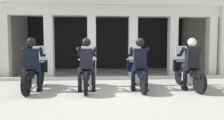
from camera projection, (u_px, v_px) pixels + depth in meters
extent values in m
plane|color=#A8A59E|center=(107.00, 75.00, 9.37)|extent=(80.00, 80.00, 0.00)
cube|color=black|center=(107.00, 43.00, 12.38)|extent=(9.75, 0.24, 3.03)
cube|color=silver|center=(112.00, 11.00, 8.58)|extent=(9.75, 0.36, 0.44)
cube|color=silver|center=(110.00, 11.00, 10.34)|extent=(9.75, 4.29, 0.16)
cube|color=silver|center=(13.00, 43.00, 10.07)|extent=(0.30, 4.29, 3.03)
cube|color=silver|center=(199.00, 43.00, 10.83)|extent=(0.30, 4.29, 3.03)
cube|color=silver|center=(5.00, 47.00, 8.33)|extent=(0.35, 0.36, 2.59)
cube|color=silver|center=(49.00, 47.00, 8.47)|extent=(0.35, 0.36, 2.59)
cube|color=silver|center=(92.00, 47.00, 8.61)|extent=(0.35, 0.36, 2.59)
cube|color=silver|center=(133.00, 47.00, 8.75)|extent=(0.35, 0.36, 2.59)
cube|color=silver|center=(173.00, 47.00, 8.89)|extent=(0.35, 0.36, 2.59)
cube|color=silver|center=(211.00, 47.00, 9.03)|extent=(0.35, 0.36, 2.59)
cube|color=#B7B5AD|center=(113.00, 78.00, 8.27)|extent=(9.35, 0.24, 0.12)
cylinder|color=black|center=(40.00, 76.00, 6.88)|extent=(0.09, 0.64, 0.64)
cylinder|color=black|center=(26.00, 84.00, 5.49)|extent=(0.09, 0.64, 0.64)
cube|color=black|center=(40.00, 70.00, 6.87)|extent=(0.14, 0.44, 0.08)
cube|color=silver|center=(34.00, 79.00, 6.13)|extent=(0.28, 0.44, 0.28)
cube|color=black|center=(34.00, 74.00, 6.17)|extent=(0.18, 1.24, 0.16)
ellipsoid|color=#1E2338|center=(36.00, 67.00, 6.38)|extent=(0.26, 0.48, 0.22)
cube|color=black|center=(32.00, 72.00, 5.99)|extent=(0.24, 0.52, 0.10)
cube|color=black|center=(27.00, 77.00, 5.54)|extent=(0.16, 0.48, 0.10)
cylinder|color=silver|center=(40.00, 70.00, 6.81)|extent=(0.05, 0.24, 0.53)
cube|color=black|center=(39.00, 66.00, 6.74)|extent=(0.52, 0.16, 0.44)
sphere|color=silver|center=(40.00, 65.00, 6.84)|extent=(0.18, 0.18, 0.18)
cube|color=silver|center=(39.00, 54.00, 6.69)|extent=(0.40, 0.14, 0.54)
cylinder|color=silver|center=(38.00, 60.00, 6.62)|extent=(0.62, 0.04, 0.04)
cylinder|color=silver|center=(34.00, 87.00, 5.81)|extent=(0.07, 0.55, 0.07)
cube|color=black|center=(32.00, 59.00, 5.94)|extent=(0.36, 0.22, 0.60)
cube|color=#14193F|center=(33.00, 58.00, 6.06)|extent=(0.05, 0.02, 0.32)
sphere|color=#936B51|center=(31.00, 43.00, 5.93)|extent=(0.21, 0.21, 0.21)
sphere|color=black|center=(31.00, 42.00, 5.93)|extent=(0.26, 0.26, 0.26)
cylinder|color=black|center=(37.00, 69.00, 6.00)|extent=(0.26, 0.29, 0.17)
cylinder|color=black|center=(39.00, 79.00, 6.02)|extent=(0.12, 0.12, 0.53)
cube|color=black|center=(40.00, 89.00, 6.05)|extent=(0.11, 0.26, 0.12)
cylinder|color=black|center=(27.00, 69.00, 5.97)|extent=(0.26, 0.29, 0.17)
cylinder|color=black|center=(25.00, 79.00, 5.99)|extent=(0.12, 0.12, 0.53)
cube|color=black|center=(26.00, 90.00, 6.02)|extent=(0.11, 0.26, 0.12)
cylinder|color=black|center=(41.00, 52.00, 6.18)|extent=(0.19, 0.48, 0.31)
sphere|color=black|center=(44.00, 55.00, 6.40)|extent=(0.09, 0.09, 0.09)
cylinder|color=black|center=(26.00, 52.00, 6.14)|extent=(0.19, 0.48, 0.31)
sphere|color=black|center=(27.00, 55.00, 6.36)|extent=(0.09, 0.09, 0.09)
cylinder|color=black|center=(88.00, 76.00, 6.92)|extent=(0.09, 0.64, 0.64)
cylinder|color=black|center=(86.00, 84.00, 5.53)|extent=(0.09, 0.64, 0.64)
cube|color=black|center=(88.00, 70.00, 6.91)|extent=(0.14, 0.44, 0.08)
cube|color=silver|center=(87.00, 78.00, 6.17)|extent=(0.28, 0.44, 0.28)
cube|color=black|center=(87.00, 74.00, 6.21)|extent=(0.18, 1.24, 0.16)
ellipsoid|color=#B2B2B7|center=(87.00, 67.00, 6.42)|extent=(0.26, 0.48, 0.22)
cube|color=black|center=(87.00, 72.00, 6.03)|extent=(0.24, 0.52, 0.10)
cube|color=black|center=(86.00, 77.00, 5.58)|extent=(0.16, 0.48, 0.10)
cylinder|color=silver|center=(88.00, 69.00, 6.85)|extent=(0.05, 0.24, 0.53)
cube|color=black|center=(88.00, 65.00, 6.78)|extent=(0.52, 0.16, 0.44)
sphere|color=silver|center=(88.00, 65.00, 6.88)|extent=(0.18, 0.18, 0.18)
cube|color=silver|center=(87.00, 54.00, 6.73)|extent=(0.40, 0.14, 0.54)
cylinder|color=silver|center=(87.00, 60.00, 6.66)|extent=(0.62, 0.04, 0.04)
cylinder|color=silver|center=(91.00, 87.00, 5.85)|extent=(0.07, 0.55, 0.07)
cube|color=black|center=(86.00, 59.00, 5.98)|extent=(0.36, 0.22, 0.60)
cube|color=black|center=(87.00, 58.00, 6.10)|extent=(0.05, 0.02, 0.32)
sphere|color=tan|center=(86.00, 43.00, 5.97)|extent=(0.21, 0.21, 0.21)
sphere|color=black|center=(86.00, 42.00, 5.97)|extent=(0.26, 0.26, 0.26)
cylinder|color=black|center=(91.00, 69.00, 6.04)|extent=(0.26, 0.29, 0.17)
cylinder|color=black|center=(93.00, 78.00, 6.06)|extent=(0.12, 0.12, 0.53)
cube|color=black|center=(94.00, 89.00, 6.09)|extent=(0.11, 0.26, 0.12)
cylinder|color=black|center=(82.00, 69.00, 6.01)|extent=(0.26, 0.29, 0.17)
cylinder|color=black|center=(80.00, 79.00, 6.03)|extent=(0.12, 0.12, 0.53)
cube|color=black|center=(80.00, 89.00, 6.06)|extent=(0.11, 0.26, 0.12)
cylinder|color=black|center=(94.00, 52.00, 6.22)|extent=(0.19, 0.48, 0.31)
sphere|color=black|center=(95.00, 55.00, 6.44)|extent=(0.09, 0.09, 0.09)
cylinder|color=black|center=(79.00, 52.00, 6.18)|extent=(0.19, 0.48, 0.31)
sphere|color=black|center=(79.00, 55.00, 6.39)|extent=(0.09, 0.09, 0.09)
cylinder|color=black|center=(134.00, 76.00, 7.08)|extent=(0.09, 0.64, 0.64)
cylinder|color=black|center=(144.00, 83.00, 5.68)|extent=(0.09, 0.64, 0.64)
cube|color=black|center=(134.00, 70.00, 7.06)|extent=(0.14, 0.44, 0.08)
cube|color=silver|center=(139.00, 78.00, 6.33)|extent=(0.28, 0.44, 0.28)
cube|color=black|center=(138.00, 73.00, 6.37)|extent=(0.18, 1.24, 0.16)
ellipsoid|color=black|center=(137.00, 67.00, 6.57)|extent=(0.26, 0.48, 0.22)
cube|color=black|center=(140.00, 72.00, 6.18)|extent=(0.24, 0.52, 0.10)
cube|color=black|center=(143.00, 76.00, 5.73)|extent=(0.16, 0.48, 0.10)
cylinder|color=silver|center=(134.00, 69.00, 7.00)|extent=(0.05, 0.24, 0.53)
cube|color=black|center=(135.00, 65.00, 6.93)|extent=(0.52, 0.16, 0.44)
sphere|color=silver|center=(134.00, 64.00, 7.03)|extent=(0.18, 0.18, 0.18)
cube|color=silver|center=(135.00, 54.00, 6.89)|extent=(0.40, 0.14, 0.54)
cylinder|color=silver|center=(135.00, 59.00, 6.82)|extent=(0.62, 0.04, 0.04)
cylinder|color=silver|center=(145.00, 86.00, 6.00)|extent=(0.07, 0.55, 0.07)
cube|color=black|center=(140.00, 58.00, 6.14)|extent=(0.36, 0.22, 0.60)
cube|color=#591414|center=(139.00, 58.00, 6.26)|extent=(0.05, 0.02, 0.32)
sphere|color=#936B51|center=(140.00, 43.00, 6.13)|extent=(0.21, 0.21, 0.21)
sphere|color=black|center=(140.00, 42.00, 6.12)|extent=(0.26, 0.26, 0.26)
cylinder|color=black|center=(144.00, 69.00, 6.19)|extent=(0.26, 0.29, 0.17)
cylinder|color=black|center=(146.00, 78.00, 6.21)|extent=(0.12, 0.12, 0.53)
cube|color=black|center=(146.00, 88.00, 6.24)|extent=(0.11, 0.26, 0.12)
cylinder|color=black|center=(135.00, 69.00, 6.17)|extent=(0.26, 0.29, 0.17)
cylinder|color=black|center=(133.00, 78.00, 6.18)|extent=(0.12, 0.12, 0.53)
cube|color=black|center=(133.00, 88.00, 6.21)|extent=(0.11, 0.26, 0.12)
cylinder|color=black|center=(145.00, 52.00, 6.37)|extent=(0.19, 0.48, 0.31)
sphere|color=black|center=(145.00, 55.00, 6.59)|extent=(0.09, 0.09, 0.09)
cylinder|color=black|center=(131.00, 52.00, 6.34)|extent=(0.19, 0.48, 0.31)
sphere|color=black|center=(129.00, 55.00, 6.55)|extent=(0.09, 0.09, 0.09)
cylinder|color=black|center=(179.00, 75.00, 7.15)|extent=(0.09, 0.64, 0.64)
cylinder|color=black|center=(200.00, 82.00, 5.76)|extent=(0.09, 0.64, 0.64)
cube|color=black|center=(179.00, 69.00, 7.14)|extent=(0.14, 0.44, 0.08)
cube|color=silver|center=(189.00, 77.00, 6.40)|extent=(0.28, 0.44, 0.28)
cube|color=black|center=(189.00, 73.00, 6.45)|extent=(0.18, 1.24, 0.16)
ellipsoid|color=black|center=(186.00, 66.00, 6.65)|extent=(0.26, 0.48, 0.22)
cube|color=black|center=(191.00, 71.00, 6.26)|extent=(0.24, 0.52, 0.10)
cube|color=black|center=(199.00, 76.00, 5.81)|extent=(0.16, 0.48, 0.10)
cylinder|color=silver|center=(180.00, 69.00, 7.08)|extent=(0.05, 0.24, 0.53)
cube|color=black|center=(181.00, 65.00, 7.01)|extent=(0.52, 0.16, 0.44)
sphere|color=silver|center=(180.00, 64.00, 7.11)|extent=(0.18, 0.18, 0.18)
cube|color=silver|center=(182.00, 54.00, 6.96)|extent=(0.40, 0.14, 0.54)
cylinder|color=silver|center=(182.00, 59.00, 6.90)|extent=(0.62, 0.04, 0.04)
cylinder|color=silver|center=(198.00, 85.00, 6.08)|extent=(0.07, 0.55, 0.07)
cube|color=black|center=(192.00, 58.00, 6.21)|extent=(0.36, 0.22, 0.60)
cube|color=#591414|center=(190.00, 57.00, 6.33)|extent=(0.05, 0.02, 0.32)
sphere|color=#936B51|center=(192.00, 43.00, 6.20)|extent=(0.21, 0.21, 0.21)
sphere|color=silver|center=(192.00, 42.00, 6.20)|extent=(0.26, 0.26, 0.26)
cylinder|color=black|center=(196.00, 68.00, 6.27)|extent=(0.26, 0.29, 0.17)
cylinder|color=black|center=(197.00, 77.00, 6.29)|extent=(0.12, 0.12, 0.53)
cube|color=black|center=(197.00, 88.00, 6.32)|extent=(0.11, 0.26, 0.12)
cylinder|color=black|center=(187.00, 68.00, 6.24)|extent=(0.26, 0.29, 0.17)
cylinder|color=black|center=(185.00, 77.00, 6.26)|extent=(0.12, 0.12, 0.53)
cube|color=black|center=(184.00, 88.00, 6.29)|extent=(0.11, 0.26, 0.12)
cylinder|color=black|center=(195.00, 52.00, 6.45)|extent=(0.19, 0.48, 0.31)
sphere|color=black|center=(193.00, 55.00, 6.67)|extent=(0.09, 0.09, 0.09)
cylinder|color=black|center=(182.00, 52.00, 6.41)|extent=(0.19, 0.48, 0.31)
sphere|color=black|center=(178.00, 55.00, 6.63)|extent=(0.09, 0.09, 0.09)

